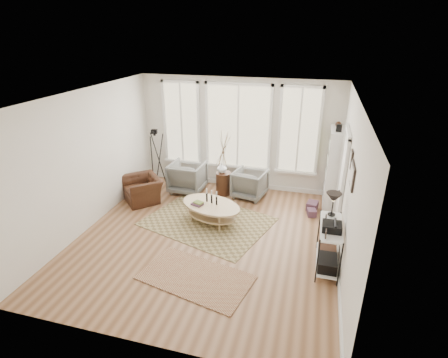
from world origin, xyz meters
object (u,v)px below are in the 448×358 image
(accent_chair, at_px, (143,189))
(armchair_right, at_px, (250,184))
(bookcase, at_px, (333,168))
(coffee_table, at_px, (211,208))
(armchair_left, at_px, (188,177))
(low_shelf, at_px, (329,241))
(side_table, at_px, (223,165))

(accent_chair, bearing_deg, armchair_right, 65.11)
(armchair_right, bearing_deg, bookcase, -166.27)
(coffee_table, xyz_separation_m, armchair_left, (-1.07, 1.40, 0.05))
(coffee_table, bearing_deg, armchair_right, 68.83)
(low_shelf, bearing_deg, armchair_left, 146.78)
(accent_chair, bearing_deg, low_shelf, 26.48)
(armchair_left, height_order, side_table, side_table)
(accent_chair, bearing_deg, bookcase, 57.81)
(low_shelf, relative_size, accent_chair, 1.39)
(bookcase, height_order, accent_chair, bookcase)
(armchair_left, bearing_deg, armchair_right, -174.84)
(low_shelf, bearing_deg, coffee_table, 159.45)
(armchair_right, relative_size, side_table, 0.48)
(bookcase, relative_size, armchair_left, 2.35)
(coffee_table, bearing_deg, bookcase, 31.83)
(bookcase, height_order, low_shelf, bookcase)
(coffee_table, height_order, side_table, side_table)
(bookcase, relative_size, low_shelf, 1.58)
(coffee_table, relative_size, armchair_left, 1.85)
(coffee_table, distance_m, armchair_left, 1.76)
(bookcase, height_order, armchair_left, bookcase)
(bookcase, bearing_deg, accent_chair, -167.53)
(bookcase, bearing_deg, armchair_right, -177.54)
(low_shelf, relative_size, coffee_table, 0.80)
(accent_chair, bearing_deg, coffee_table, 28.69)
(bookcase, xyz_separation_m, coffee_table, (-2.55, -1.58, -0.61))
(coffee_table, distance_m, armchair_right, 1.61)
(armchair_right, bearing_deg, coffee_table, 80.10)
(armchair_left, bearing_deg, accent_chair, 43.83)
(bookcase, relative_size, coffee_table, 1.27)
(bookcase, distance_m, armchair_right, 2.06)
(accent_chair, bearing_deg, side_table, 71.17)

